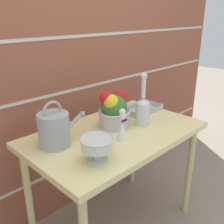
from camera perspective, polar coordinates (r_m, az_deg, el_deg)
brick_wall at (r=1.85m, az=-9.53°, el=10.35°), size 3.60×0.08×2.20m
patio_table at (r=1.66m, az=0.81°, el=-6.84°), size 1.09×0.66×0.74m
watering_can at (r=1.45m, az=-12.41°, el=-3.64°), size 0.32×0.17×0.26m
crystal_pedestal_bowl at (r=1.28m, az=-3.30°, el=-7.20°), size 0.17×0.17×0.13m
flower_planter at (r=1.65m, az=0.40°, el=0.34°), size 0.21×0.21×0.24m
glass_decanter at (r=1.69m, az=6.67°, el=0.74°), size 0.09×0.09×0.34m
figurine_vase at (r=1.48m, az=2.22°, el=-3.41°), size 0.07×0.07×0.19m
wire_tray at (r=1.96m, az=6.70°, el=0.49°), size 0.29×0.17×0.04m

